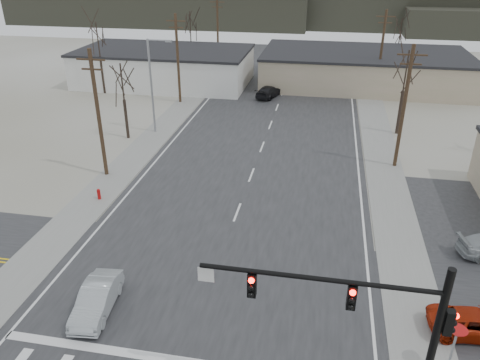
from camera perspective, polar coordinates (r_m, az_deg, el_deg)
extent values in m
plane|color=beige|center=(25.97, -3.78, -12.85)|extent=(140.00, 140.00, 0.00)
cube|color=#262628|center=(38.46, 1.64, 1.24)|extent=(18.00, 110.00, 0.05)
cube|color=#262628|center=(25.95, -3.78, -12.81)|extent=(90.00, 10.00, 0.04)
cube|color=gray|center=(45.53, -10.66, 4.92)|extent=(3.00, 90.00, 0.06)
cube|color=gray|center=(42.98, 16.85, 2.88)|extent=(3.00, 90.00, 0.06)
cylinder|color=black|center=(18.93, 22.36, -18.74)|extent=(0.28, 0.28, 7.20)
cylinder|color=black|center=(16.69, 9.48, -11.79)|extent=(8.40, 0.18, 0.18)
cube|color=black|center=(17.13, 13.45, -13.67)|extent=(0.32, 0.30, 1.00)
cube|color=black|center=(17.18, 1.47, -12.63)|extent=(0.32, 0.30, 1.00)
sphere|color=#FF0C05|center=(16.79, 13.58, -13.20)|extent=(0.22, 0.22, 0.22)
sphere|color=#FF0C05|center=(16.85, 1.39, -12.15)|extent=(0.22, 0.22, 0.22)
cube|color=black|center=(18.09, 24.10, -15.57)|extent=(0.30, 0.30, 1.00)
cube|color=silver|center=(17.34, -4.18, -11.44)|extent=(0.60, 0.04, 0.60)
cylinder|color=#A50C0C|center=(35.35, -16.81, -1.79)|extent=(0.24, 0.24, 0.70)
sphere|color=#A50C0C|center=(35.17, -16.89, -1.22)|extent=(0.24, 0.24, 0.24)
cylinder|color=gray|center=(22.96, 24.40, -18.59)|extent=(0.10, 0.10, 2.10)
cone|color=#A50C0C|center=(22.23, 24.95, -16.55)|extent=(0.80, 0.80, 0.40)
cube|color=silver|center=(64.70, -9.15, 13.39)|extent=(22.00, 12.00, 4.20)
cube|color=black|center=(64.24, -9.30, 15.35)|extent=(22.30, 12.30, 0.30)
cube|color=tan|center=(65.16, 14.85, 12.87)|extent=(26.00, 14.00, 4.00)
cube|color=black|center=(64.72, 15.08, 14.71)|extent=(26.30, 14.30, 0.30)
cylinder|color=#44321F|center=(37.40, -16.87, 7.55)|extent=(0.30, 0.30, 10.00)
cube|color=#44321F|center=(36.33, -17.75, 13.81)|extent=(2.20, 0.12, 0.12)
cube|color=#44321F|center=(36.48, -17.60, 12.75)|extent=(1.60, 0.12, 0.12)
cylinder|color=#44321F|center=(55.26, -7.58, 14.35)|extent=(0.30, 0.30, 10.00)
cube|color=#44321F|center=(54.54, -7.86, 18.67)|extent=(2.20, 0.12, 0.12)
cube|color=#44321F|center=(54.64, -7.81, 17.94)|extent=(1.60, 0.12, 0.12)
cylinder|color=#44321F|center=(74.22, -2.73, 17.63)|extent=(0.30, 0.30, 10.00)
cube|color=#44321F|center=(73.68, -2.81, 20.86)|extent=(2.20, 0.12, 0.12)
cube|color=#44321F|center=(73.76, -2.80, 20.32)|extent=(1.60, 0.12, 0.12)
cylinder|color=#44321F|center=(39.57, 19.32, 8.22)|extent=(0.30, 0.30, 10.00)
cube|color=#44321F|center=(38.56, 20.27, 14.13)|extent=(2.20, 0.12, 0.12)
cube|color=#44321F|center=(38.70, 20.11, 13.12)|extent=(1.60, 0.12, 0.12)
cylinder|color=#44321F|center=(60.78, 16.82, 14.59)|extent=(0.30, 0.30, 10.00)
cube|color=#44321F|center=(60.13, 17.36, 18.49)|extent=(2.20, 0.12, 0.12)
cube|color=#44321F|center=(60.22, 17.27, 17.84)|extent=(1.60, 0.12, 0.12)
cylinder|color=gray|center=(46.05, -10.73, 11.04)|extent=(0.20, 0.20, 9.00)
cylinder|color=gray|center=(44.76, -9.97, 16.45)|extent=(2.00, 0.12, 0.12)
cube|color=gray|center=(44.44, -8.71, 16.40)|extent=(0.60, 0.25, 0.18)
cylinder|color=#31251E|center=(45.81, -13.69, 7.22)|extent=(0.28, 0.28, 3.75)
cylinder|color=#31251E|center=(44.85, -14.15, 11.28)|extent=(0.14, 0.14, 3.75)
cylinder|color=#31251E|center=(48.11, 18.87, 7.78)|extent=(0.28, 0.28, 4.25)
cylinder|color=#31251E|center=(47.12, 19.56, 12.17)|extent=(0.14, 0.14, 4.25)
cylinder|color=#31251E|center=(69.63, -5.91, 14.63)|extent=(0.28, 0.28, 4.50)
cylinder|color=#31251E|center=(68.92, -6.07, 17.93)|extent=(0.14, 0.14, 4.50)
cylinder|color=#31251E|center=(73.46, 18.54, 13.87)|extent=(0.28, 0.28, 4.00)
cylinder|color=#31251E|center=(72.83, 18.96, 16.62)|extent=(0.14, 0.14, 4.00)
cylinder|color=#31251E|center=(61.62, -16.41, 12.16)|extent=(0.28, 0.28, 4.50)
cylinder|color=#31251E|center=(60.81, -16.91, 15.85)|extent=(0.14, 0.14, 4.50)
cube|color=#333026|center=(119.15, -9.81, 19.94)|extent=(70.00, 18.00, 7.00)
cube|color=#333026|center=(116.39, 16.32, 19.66)|extent=(80.00, 18.00, 9.00)
imported|color=#A2A8AC|center=(25.04, -17.06, -13.72)|extent=(1.93, 4.39, 1.40)
imported|color=black|center=(57.87, 3.54, 10.72)|extent=(3.21, 5.05, 1.36)
imported|color=black|center=(73.41, 0.32, 14.11)|extent=(1.88, 3.73, 1.22)
imported|color=#9B1F08|center=(25.47, 26.79, -15.32)|extent=(4.45, 2.32, 1.20)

